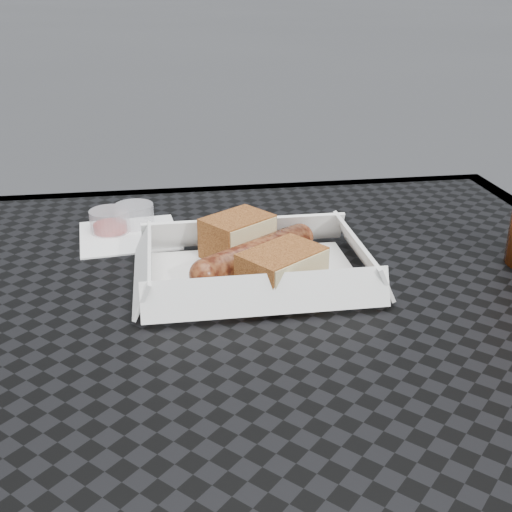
{
  "coord_description": "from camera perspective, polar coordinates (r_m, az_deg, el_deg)",
  "views": [
    {
      "loc": [
        -0.11,
        -0.55,
        1.05
      ],
      "look_at": [
        -0.02,
        0.06,
        0.78
      ],
      "focal_mm": 45.0,
      "sensor_mm": 36.0,
      "label": 1
    }
  ],
  "objects": [
    {
      "name": "patio_table",
      "position": [
        0.68,
        2.43,
        -10.14
      ],
      "size": [
        0.8,
        0.8,
        0.74
      ],
      "color": "black",
      "rests_on": "ground"
    },
    {
      "name": "food_tray",
      "position": [
        0.69,
        -0.12,
        -1.79
      ],
      "size": [
        0.22,
        0.15,
        0.0
      ],
      "primitive_type": "cube",
      "color": "white",
      "rests_on": "patio_table"
    },
    {
      "name": "bratwurst",
      "position": [
        0.7,
        -0.06,
        0.12
      ],
      "size": [
        0.15,
        0.12,
        0.03
      ],
      "rotation": [
        0.0,
        0.0,
        0.62
      ],
      "color": "brown",
      "rests_on": "food_tray"
    },
    {
      "name": "bread_near",
      "position": [
        0.73,
        -1.66,
        1.77
      ],
      "size": [
        0.09,
        0.09,
        0.05
      ],
      "primitive_type": "cube",
      "rotation": [
        0.0,
        0.0,
        0.62
      ],
      "color": "#935424",
      "rests_on": "food_tray"
    },
    {
      "name": "bread_far",
      "position": [
        0.65,
        2.32,
        -1.23
      ],
      "size": [
        0.1,
        0.09,
        0.04
      ],
      "primitive_type": "cube",
      "rotation": [
        0.0,
        0.0,
        0.62
      ],
      "color": "#935424",
      "rests_on": "food_tray"
    },
    {
      "name": "veg_garnish",
      "position": [
        0.65,
        4.73,
        -3.17
      ],
      "size": [
        0.03,
        0.03,
        0.0
      ],
      "color": "red",
      "rests_on": "food_tray"
    },
    {
      "name": "napkin",
      "position": [
        0.82,
        -11.2,
        1.81
      ],
      "size": [
        0.13,
        0.13,
        0.0
      ],
      "primitive_type": "cube",
      "rotation": [
        0.0,
        0.0,
        0.1
      ],
      "color": "white",
      "rests_on": "patio_table"
    },
    {
      "name": "condiment_cup_sauce",
      "position": [
        0.83,
        -12.86,
        3.0
      ],
      "size": [
        0.05,
        0.05,
        0.03
      ],
      "primitive_type": "cylinder",
      "color": "maroon",
      "rests_on": "patio_table"
    },
    {
      "name": "condiment_cup_empty",
      "position": [
        0.84,
        -10.75,
        3.54
      ],
      "size": [
        0.05,
        0.05,
        0.03
      ],
      "primitive_type": "cylinder",
      "color": "silver",
      "rests_on": "patio_table"
    }
  ]
}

